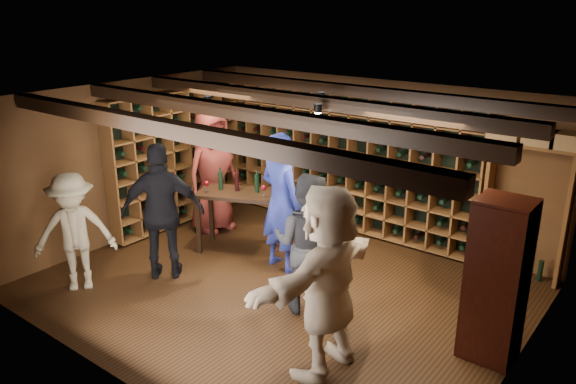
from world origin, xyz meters
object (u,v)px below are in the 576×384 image
Objects in this scene: guest_khaki at (74,232)px; guest_beige at (327,281)px; display_cabinet at (496,283)px; guest_woman_black at (163,212)px; tasting_table at (239,199)px; guest_red_floral at (213,172)px; man_grey_suit at (307,244)px; man_blue_shirt at (281,202)px.

guest_beige is (3.56, 0.55, 0.21)m from guest_khaki.
guest_woman_black is at bearing -167.96° from display_cabinet.
tasting_table is (-3.93, 0.38, -0.04)m from display_cabinet.
guest_woman_black reaches higher than display_cabinet.
guest_beige reaches higher than tasting_table.
guest_woman_black is (0.68, -1.63, -0.05)m from guest_red_floral.
man_grey_suit is 1.27× the size of tasting_table.
man_grey_suit reaches higher than display_cabinet.
display_cabinet is at bearing -176.76° from man_blue_shirt.
guest_red_floral is 1.26× the size of guest_khaki.
guest_khaki is 2.37m from tasting_table.
display_cabinet is 0.87× the size of guest_beige.
tasting_table is at bearing 3.86° from man_blue_shirt.
man_blue_shirt is 1.61m from guest_woman_black.
tasting_table is at bearing 174.47° from display_cabinet.
man_blue_shirt reaches higher than guest_khaki.
guest_khaki is at bearing 11.62° from guest_woman_black.
man_blue_shirt is at bearing -175.06° from guest_woman_black.
man_blue_shirt is 2.40m from guest_beige.
man_blue_shirt is 0.87m from tasting_table.
man_blue_shirt is at bearing -2.43° from guest_khaki.
guest_khaki is at bearing -159.39° from display_cabinet.
guest_woman_black is 0.94× the size of guest_beige.
man_grey_suit is at bearing -168.86° from display_cabinet.
guest_red_floral is at bearing -40.43° from man_grey_suit.
guest_red_floral is at bearing 171.28° from display_cabinet.
guest_red_floral is 2.56m from guest_khaki.
guest_woman_black is at bearing -94.91° from guest_beige.
display_cabinet is 4.90m from guest_red_floral.
man_blue_shirt is 1.21m from man_grey_suit.
guest_beige is (2.90, -0.38, 0.06)m from guest_woman_black.
man_blue_shirt is at bearing -54.18° from man_grey_suit.
guest_red_floral is at bearing -116.77° from guest_beige.
guest_woman_black reaches higher than man_grey_suit.
display_cabinet is 1.10× the size of guest_khaki.
man_blue_shirt is at bearing 174.33° from display_cabinet.
guest_khaki is at bearing 59.54° from man_blue_shirt.
guest_beige reaches higher than man_grey_suit.
guest_beige is (3.58, -2.01, 0.01)m from guest_red_floral.
man_grey_suit reaches higher than guest_khaki.
guest_beige is (-1.26, -1.27, 0.15)m from display_cabinet.
display_cabinet is 0.92× the size of guest_woman_black.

